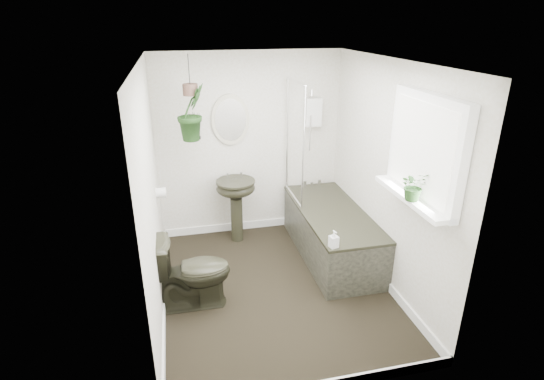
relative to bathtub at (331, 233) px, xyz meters
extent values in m
cube|color=black|center=(-0.80, -0.50, -0.30)|extent=(2.30, 2.80, 0.02)
cube|color=white|center=(-0.80, -0.50, 2.02)|extent=(2.30, 2.80, 0.02)
cube|color=white|center=(-0.80, 0.91, 0.86)|extent=(2.30, 0.02, 2.30)
cube|color=white|center=(-0.80, -1.91, 0.86)|extent=(2.30, 0.02, 2.30)
cube|color=white|center=(-1.96, -0.50, 0.86)|extent=(0.02, 2.80, 2.30)
cube|color=white|center=(0.36, -0.50, 0.86)|extent=(0.02, 2.80, 2.30)
cube|color=white|center=(-0.80, -0.50, -0.24)|extent=(2.30, 2.80, 0.10)
cube|color=white|center=(0.00, 0.84, 1.26)|extent=(0.20, 0.10, 0.35)
ellipsoid|color=beige|center=(-1.03, 0.87, 1.21)|extent=(0.46, 0.03, 0.62)
cylinder|color=black|center=(-1.43, 0.86, 1.11)|extent=(0.04, 0.04, 0.22)
cylinder|color=white|center=(-1.90, 0.20, 0.61)|extent=(0.11, 0.11, 0.11)
cube|color=white|center=(0.29, -1.20, 1.36)|extent=(0.08, 1.00, 0.90)
cube|color=white|center=(0.22, -1.20, 0.94)|extent=(0.18, 1.00, 0.04)
cube|color=white|center=(0.24, -1.20, 1.36)|extent=(0.01, 0.86, 0.76)
imported|color=black|center=(-1.65, -0.59, 0.08)|extent=(0.74, 0.43, 0.75)
imported|color=black|center=(0.17, -1.30, 1.09)|extent=(0.23, 0.20, 0.25)
imported|color=black|center=(-1.50, 0.47, 1.40)|extent=(0.43, 0.42, 0.61)
imported|color=black|center=(-0.29, -0.79, 0.38)|extent=(0.10, 0.10, 0.18)
cylinder|color=#4E362C|center=(-1.50, 0.47, 1.65)|extent=(0.16, 0.16, 0.12)
camera|label=1|loc=(-1.68, -4.16, 2.36)|focal=28.00mm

